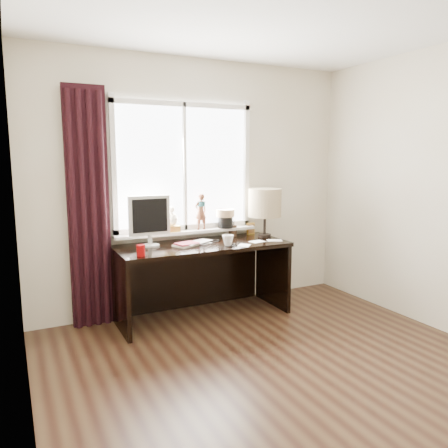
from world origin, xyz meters
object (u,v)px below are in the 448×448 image
red_cup (141,250)px  desk (199,266)px  laptop (197,243)px  mug (228,240)px  monitor (149,218)px  table_lamp (265,203)px

red_cup → desk: red_cup is taller
red_cup → desk: (0.69, 0.34, -0.29)m
laptop → red_cup: (-0.64, -0.25, 0.04)m
mug → desk: bearing=126.1°
mug → monitor: monitor is taller
mug → table_lamp: size_ratio=0.21×
mug → desk: (-0.20, 0.27, -0.30)m
laptop → table_lamp: table_lamp is taller
monitor → mug: bearing=-23.5°
mug → monitor: bearing=156.5°
mug → red_cup: mug is taller
monitor → desk: bearing=-3.6°
mug → desk: size_ratio=0.06×
monitor → table_lamp: size_ratio=0.94×
mug → monitor: size_ratio=0.23×
laptop → table_lamp: 0.88m
laptop → table_lamp: bearing=-23.3°
mug → table_lamp: bearing=22.4°
laptop → table_lamp: (0.81, 0.05, 0.35)m
mug → table_lamp: 0.68m
mug → monitor: 0.79m
laptop → mug: mug is taller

